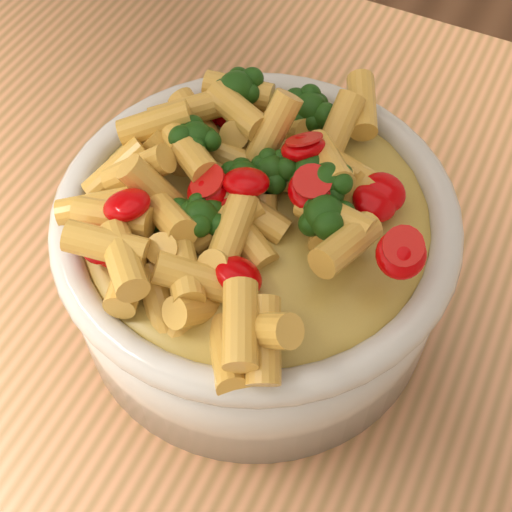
% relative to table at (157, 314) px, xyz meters
% --- Properties ---
extents(table, '(1.20, 0.80, 0.90)m').
position_rel_table_xyz_m(table, '(0.00, 0.00, 0.00)').
color(table, '#BE7B51').
rests_on(table, ground).
extents(serving_bowl, '(0.27, 0.27, 0.12)m').
position_rel_table_xyz_m(serving_bowl, '(0.10, 0.00, 0.16)').
color(serving_bowl, silver).
rests_on(serving_bowl, table).
extents(pasta_salad, '(0.22, 0.22, 0.05)m').
position_rel_table_xyz_m(pasta_salad, '(0.10, 0.00, 0.23)').
color(pasta_salad, gold).
rests_on(pasta_salad, serving_bowl).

